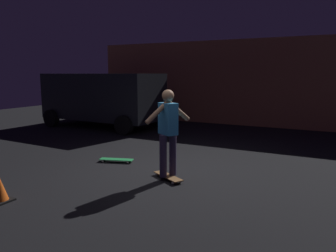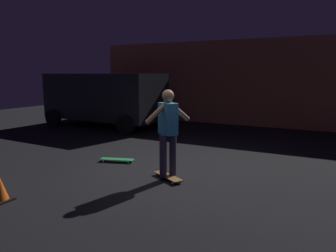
# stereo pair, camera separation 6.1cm
# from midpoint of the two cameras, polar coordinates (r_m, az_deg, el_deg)

# --- Properties ---
(ground_plane) EXTENTS (28.00, 28.00, 0.00)m
(ground_plane) POSITION_cam_midpoint_polar(r_m,az_deg,el_deg) (6.77, -0.06, -8.35)
(ground_plane) COLOR black
(low_building) EXTENTS (11.65, 3.78, 3.34)m
(low_building) POSITION_cam_midpoint_polar(r_m,az_deg,el_deg) (15.15, 12.67, 7.55)
(low_building) COLOR #B76B4C
(low_building) RESTS_ON ground_plane
(parked_van) EXTENTS (4.68, 2.37, 2.03)m
(parked_van) POSITION_cam_midpoint_polar(r_m,az_deg,el_deg) (12.79, -10.93, 5.05)
(parked_van) COLOR black
(parked_van) RESTS_ON ground_plane
(skateboard_ridden) EXTENTS (0.78, 0.56, 0.07)m
(skateboard_ridden) POSITION_cam_midpoint_polar(r_m,az_deg,el_deg) (6.44, 0.27, -8.77)
(skateboard_ridden) COLOR olive
(skateboard_ridden) RESTS_ON ground_plane
(skateboard_spare) EXTENTS (0.80, 0.43, 0.07)m
(skateboard_spare) POSITION_cam_midpoint_polar(r_m,az_deg,el_deg) (7.73, -8.64, -5.80)
(skateboard_spare) COLOR green
(skateboard_spare) RESTS_ON ground_plane
(skater) EXTENTS (0.57, 0.90, 1.67)m
(skater) POSITION_cam_midpoint_polar(r_m,az_deg,el_deg) (6.21, 0.28, -0.12)
(skater) COLOR #382D4C
(skater) RESTS_ON skateboard_ridden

